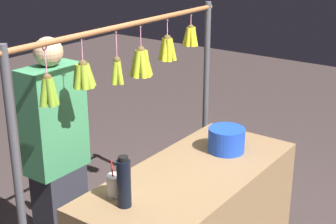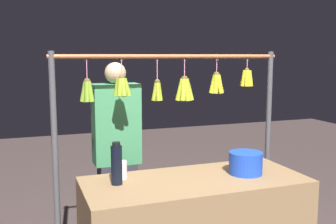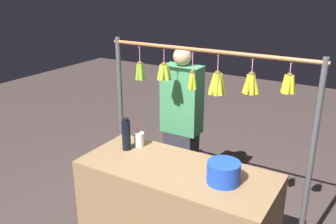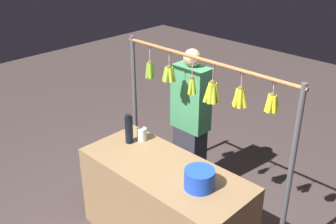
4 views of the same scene
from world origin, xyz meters
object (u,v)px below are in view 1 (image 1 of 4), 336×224
Objects in this scene: water_bottle at (124,183)px; vendor_person at (57,164)px; blue_bucket at (226,140)px; drink_cup at (115,185)px.

water_bottle is 0.72m from vendor_person.
blue_bucket is 0.15× the size of vendor_person.
drink_cup is at bearing 79.77° from vendor_person.
drink_cup is at bearing -12.56° from blue_bucket.
water_bottle is at bearing 77.22° from vendor_person.
vendor_person is (0.76, -0.77, -0.09)m from blue_bucket.
drink_cup is 0.59m from vendor_person.
water_bottle reaches higher than drink_cup.
vendor_person reaches higher than water_bottle.
blue_bucket is at bearing 134.93° from vendor_person.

